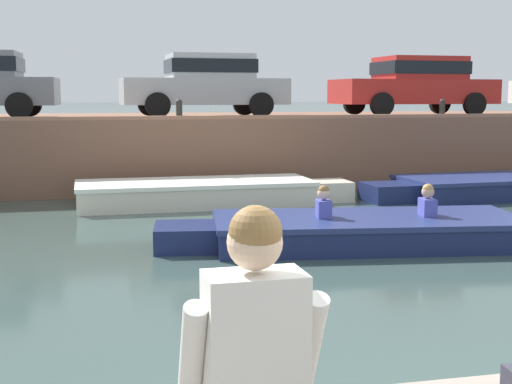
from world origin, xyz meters
name	(u,v)px	position (x,y,z in m)	size (l,w,h in m)	color
ground_plane	(246,259)	(0.00, 6.39, 0.00)	(400.00, 400.00, 0.00)	#384C47
far_quay_wall	(171,148)	(0.00, 15.79, 0.85)	(60.00, 6.00, 1.69)	brown
far_wall_coping	(184,117)	(0.00, 12.91, 1.73)	(60.00, 0.24, 0.08)	#9F6C52
boat_moored_central_cream	(207,193)	(0.24, 11.34, 0.25)	(5.70, 1.79, 0.50)	silver
boat_moored_east_navy	(502,186)	(6.82, 11.07, 0.23)	(6.08, 2.17, 0.46)	navy
motorboat_passing	(355,231)	(1.78, 6.91, 0.22)	(5.65, 2.41, 0.92)	navy
car_left_inner_silver	(206,82)	(0.80, 14.86, 2.54)	(4.12, 2.00, 1.54)	#B7BABC
car_centre_red	(416,83)	(6.47, 14.86, 2.54)	(4.29, 2.09, 1.54)	#B2231E
mooring_bollard_mid	(179,108)	(-0.10, 13.04, 1.93)	(0.15, 0.15, 0.45)	#2D2B28
mooring_bollard_east	(442,107)	(6.33, 13.04, 1.93)	(0.15, 0.15, 0.45)	#2D2B28
person_seated_left	(252,363)	(-1.46, -0.52, 1.27)	(0.54, 0.53, 0.97)	#282833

